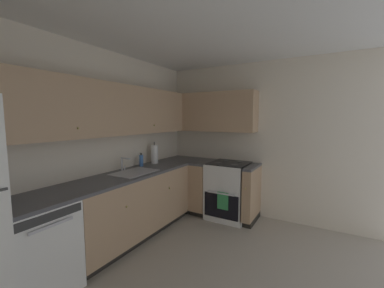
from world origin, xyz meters
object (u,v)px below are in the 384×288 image
(oven_range, at_px, (229,190))
(paper_towel_roll, at_px, (154,154))
(dishwasher, at_px, (34,250))
(soap_bottle, at_px, (141,160))

(oven_range, distance_m, paper_towel_roll, 1.33)
(dishwasher, xyz_separation_m, soap_bottle, (1.64, 0.18, 0.55))
(dishwasher, height_order, oven_range, oven_range)
(oven_range, height_order, soap_bottle, soap_bottle)
(oven_range, relative_size, paper_towel_roll, 2.94)
(dishwasher, distance_m, soap_bottle, 1.73)
(dishwasher, relative_size, soap_bottle, 4.24)
(dishwasher, xyz_separation_m, paper_towel_roll, (1.93, 0.16, 0.61))
(soap_bottle, relative_size, paper_towel_roll, 0.57)
(oven_range, bearing_deg, dishwasher, 160.59)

